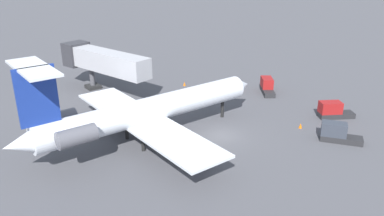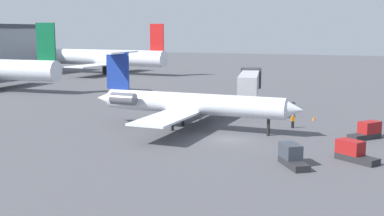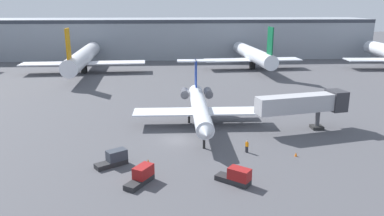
{
  "view_description": "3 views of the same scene",
  "coord_description": "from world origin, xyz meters",
  "views": [
    {
      "loc": [
        -26.09,
        24.15,
        17.12
      ],
      "look_at": [
        1.99,
        2.08,
        2.93
      ],
      "focal_mm": 35.73,
      "sensor_mm": 36.0,
      "label": 1
    },
    {
      "loc": [
        -50.71,
        -15.75,
        11.91
      ],
      "look_at": [
        4.86,
        6.48,
        2.43
      ],
      "focal_mm": 45.71,
      "sensor_mm": 36.0,
      "label": 2
    },
    {
      "loc": [
        -1.07,
        -51.59,
        19.5
      ],
      "look_at": [
        2.25,
        3.56,
        3.82
      ],
      "focal_mm": 35.05,
      "sensor_mm": 36.0,
      "label": 3
    }
  ],
  "objects": [
    {
      "name": "traffic_cone_near",
      "position": [
        15.27,
        -6.99,
        0.28
      ],
      "size": [
        0.36,
        0.36,
        0.55
      ],
      "color": "orange",
      "rests_on": "ground_plane"
    },
    {
      "name": "baggage_tug_spare",
      "position": [
        6.14,
        -14.09,
        0.84
      ],
      "size": [
        4.01,
        3.57,
        1.9
      ],
      "color": "#262628",
      "rests_on": "ground_plane"
    },
    {
      "name": "baggage_tug_lead",
      "position": [
        -8.09,
        -8.3,
        0.84
      ],
      "size": [
        4.1,
        3.39,
        1.9
      ],
      "color": "#262628",
      "rests_on": "ground_plane"
    },
    {
      "name": "ground_crew_marshaller",
      "position": [
        9.09,
        -5.26,
        0.86
      ],
      "size": [
        0.42,
        0.48,
        1.69
      ],
      "color": "black",
      "rests_on": "ground_plane"
    },
    {
      "name": "regional_jet",
      "position": [
        3.61,
        6.86,
        3.29
      ],
      "size": [
        21.39,
        26.88,
        9.29
      ],
      "color": "silver",
      "rests_on": "ground_plane"
    },
    {
      "name": "parked_airliner_east_mid",
      "position": [
        66.84,
        56.39,
        4.46
      ],
      "size": [
        30.14,
        35.71,
        13.73
      ],
      "color": "silver",
      "rests_on": "ground_plane"
    },
    {
      "name": "baggage_tug_trailing",
      "position": [
        -4.4,
        -13.27,
        0.84
      ],
      "size": [
        3.32,
        4.13,
        1.9
      ],
      "color": "#262628",
      "rests_on": "ground_plane"
    },
    {
      "name": "traffic_cone_mid",
      "position": [
        -3.96,
        -8.04,
        0.28
      ],
      "size": [
        0.36,
        0.36,
        0.55
      ],
      "color": "orange",
      "rests_on": "ground_plane"
    },
    {
      "name": "ground_plane",
      "position": [
        0.0,
        0.0,
        -0.05
      ],
      "size": [
        400.0,
        400.0,
        0.1
      ],
      "primitive_type": "cube",
      "color": "#4C4C51"
    },
    {
      "name": "jet_bridge",
      "position": [
        20.19,
        3.3,
        4.35
      ],
      "size": [
        15.07,
        6.07,
        6.05
      ],
      "color": "#ADADB2",
      "rests_on": "ground_plane"
    }
  ]
}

